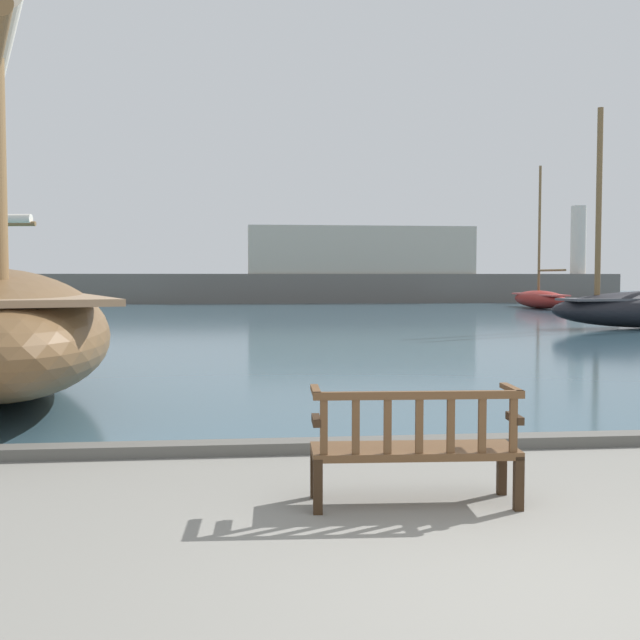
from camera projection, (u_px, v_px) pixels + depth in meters
The scene contains 6 objects.
ground_plane at pixel (545, 600), 4.42m from camera, with size 160.00×160.00×0.00m, color gray.
harbor_water at pixel (261, 305), 48.08m from camera, with size 100.00×80.00×0.08m, color #385666.
quay_edge_kerb at pixel (400, 444), 8.23m from camera, with size 40.00×0.30×0.12m, color #5B5954.
park_bench at pixel (415, 445), 6.22m from camera, with size 1.62×0.60×0.92m.
sailboat_distant_harbor at pixel (540, 298), 42.21m from camera, with size 1.50×6.08×7.48m.
far_breakwater at pixel (294, 277), 50.47m from camera, with size 46.38×2.40×6.35m.
Camera 1 is at (-1.71, -4.16, 1.79)m, focal length 45.00 mm.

